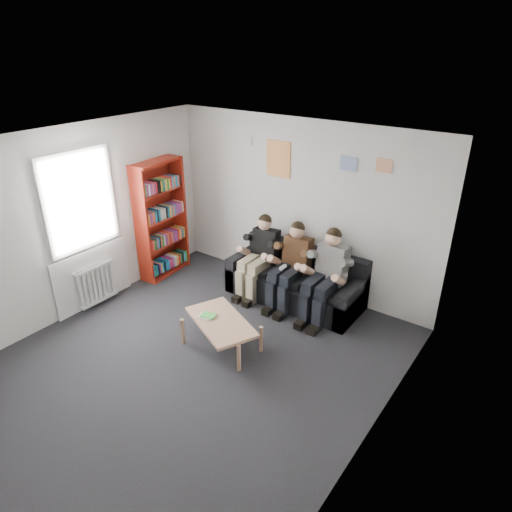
{
  "coord_description": "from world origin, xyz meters",
  "views": [
    {
      "loc": [
        3.33,
        -3.27,
        3.73
      ],
      "look_at": [
        0.04,
        1.3,
        1.01
      ],
      "focal_mm": 32.0,
      "sensor_mm": 36.0,
      "label": 1
    }
  ],
  "objects_px": {
    "person_right": "(325,277)",
    "person_left": "(258,257)",
    "sofa": "(296,282)",
    "person_middle": "(290,267)",
    "coffee_table": "(221,324)",
    "bookshelf": "(161,219)"
  },
  "relations": [
    {
      "from": "person_left",
      "to": "person_middle",
      "type": "distance_m",
      "value": 0.58
    },
    {
      "from": "coffee_table",
      "to": "bookshelf",
      "type": "bearing_deg",
      "value": 153.41
    },
    {
      "from": "person_left",
      "to": "coffee_table",
      "type": "bearing_deg",
      "value": -81.6
    },
    {
      "from": "person_middle",
      "to": "bookshelf",
      "type": "bearing_deg",
      "value": -175.87
    },
    {
      "from": "person_left",
      "to": "person_right",
      "type": "height_order",
      "value": "person_right"
    },
    {
      "from": "coffee_table",
      "to": "person_middle",
      "type": "bearing_deg",
      "value": 84.35
    },
    {
      "from": "coffee_table",
      "to": "person_right",
      "type": "relative_size",
      "value": 0.78
    },
    {
      "from": "sofa",
      "to": "bookshelf",
      "type": "height_order",
      "value": "bookshelf"
    },
    {
      "from": "person_right",
      "to": "person_left",
      "type": "bearing_deg",
      "value": -178.07
    },
    {
      "from": "coffee_table",
      "to": "person_left",
      "type": "distance_m",
      "value": 1.53
    },
    {
      "from": "sofa",
      "to": "person_right",
      "type": "xyz_separation_m",
      "value": [
        0.58,
        -0.2,
        0.37
      ]
    },
    {
      "from": "coffee_table",
      "to": "sofa",
      "type": "bearing_deg",
      "value": 85.02
    },
    {
      "from": "person_left",
      "to": "person_middle",
      "type": "relative_size",
      "value": 0.99
    },
    {
      "from": "person_left",
      "to": "person_right",
      "type": "distance_m",
      "value": 1.16
    },
    {
      "from": "coffee_table",
      "to": "person_middle",
      "type": "height_order",
      "value": "person_middle"
    },
    {
      "from": "sofa",
      "to": "person_right",
      "type": "height_order",
      "value": "person_right"
    },
    {
      "from": "bookshelf",
      "to": "coffee_table",
      "type": "distance_m",
      "value": 2.49
    },
    {
      "from": "person_right",
      "to": "bookshelf",
      "type": "bearing_deg",
      "value": -170.67
    },
    {
      "from": "bookshelf",
      "to": "coffee_table",
      "type": "bearing_deg",
      "value": -32.0
    },
    {
      "from": "coffee_table",
      "to": "person_right",
      "type": "xyz_separation_m",
      "value": [
        0.72,
        1.44,
        0.29
      ]
    },
    {
      "from": "bookshelf",
      "to": "coffee_table",
      "type": "xyz_separation_m",
      "value": [
        2.15,
        -1.08,
        -0.62
      ]
    },
    {
      "from": "sofa",
      "to": "bookshelf",
      "type": "relative_size",
      "value": 1.06
    }
  ]
}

